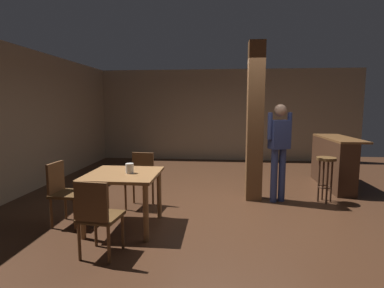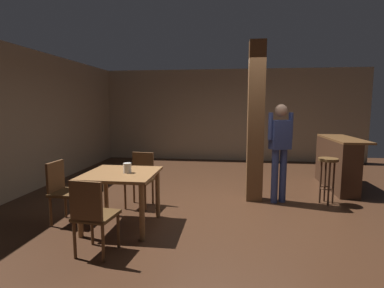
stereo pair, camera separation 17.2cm
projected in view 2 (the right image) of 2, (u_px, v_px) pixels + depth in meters
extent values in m
plane|color=#382114|center=(233.00, 208.00, 5.01)|extent=(10.80, 10.80, 0.00)
cube|color=gray|center=(232.00, 115.00, 9.26)|extent=(8.00, 0.10, 2.80)
cube|color=gray|center=(8.00, 122.00, 5.33)|extent=(0.10, 9.00, 2.80)
cube|color=brown|center=(256.00, 123.00, 5.27)|extent=(0.28, 0.28, 2.80)
cube|color=brown|center=(121.00, 174.00, 4.15)|extent=(0.97, 0.97, 0.04)
cylinder|color=brown|center=(158.00, 193.00, 4.56)|extent=(0.07, 0.07, 0.74)
cylinder|color=brown|center=(106.00, 191.00, 4.66)|extent=(0.07, 0.07, 0.74)
cylinder|color=brown|center=(142.00, 212.00, 3.74)|extent=(0.07, 0.07, 0.74)
cylinder|color=brown|center=(80.00, 210.00, 3.85)|extent=(0.07, 0.07, 0.74)
cube|color=#4C3319|center=(139.00, 181.00, 5.01)|extent=(0.46, 0.46, 0.04)
cube|color=brown|center=(143.00, 165.00, 5.16)|extent=(0.38, 0.07, 0.45)
cylinder|color=brown|center=(145.00, 197.00, 4.83)|extent=(0.04, 0.04, 0.43)
cylinder|color=brown|center=(125.00, 196.00, 4.90)|extent=(0.04, 0.04, 0.43)
cylinder|color=brown|center=(153.00, 191.00, 5.17)|extent=(0.04, 0.04, 0.43)
cylinder|color=brown|center=(134.00, 190.00, 5.24)|extent=(0.04, 0.04, 0.43)
cube|color=#4C3319|center=(68.00, 193.00, 4.31)|extent=(0.44, 0.44, 0.04)
cube|color=brown|center=(55.00, 177.00, 4.32)|extent=(0.06, 0.38, 0.45)
cylinder|color=brown|center=(87.00, 205.00, 4.48)|extent=(0.04, 0.04, 0.43)
cylinder|color=brown|center=(73.00, 213.00, 4.14)|extent=(0.04, 0.04, 0.43)
cylinder|color=brown|center=(65.00, 203.00, 4.54)|extent=(0.04, 0.04, 0.43)
cylinder|color=brown|center=(51.00, 211.00, 4.20)|extent=(0.04, 0.04, 0.43)
cube|color=#4C3319|center=(96.00, 216.00, 3.41)|extent=(0.46, 0.46, 0.04)
cube|color=brown|center=(86.00, 202.00, 3.20)|extent=(0.38, 0.08, 0.45)
cylinder|color=brown|center=(92.00, 227.00, 3.65)|extent=(0.04, 0.04, 0.43)
cylinder|color=brown|center=(118.00, 230.00, 3.57)|extent=(0.04, 0.04, 0.43)
cylinder|color=brown|center=(75.00, 239.00, 3.31)|extent=(0.04, 0.04, 0.43)
cylinder|color=brown|center=(103.00, 243.00, 3.23)|extent=(0.04, 0.04, 0.43)
cylinder|color=beige|center=(127.00, 168.00, 4.12)|extent=(0.11, 0.11, 0.14)
cube|color=navy|center=(280.00, 135.00, 5.15)|extent=(0.39, 0.31, 0.50)
sphere|color=#997056|center=(281.00, 110.00, 5.09)|extent=(0.27, 0.27, 0.21)
cylinder|color=navy|center=(283.00, 176.00, 5.26)|extent=(0.16, 0.16, 0.95)
cylinder|color=navy|center=(275.00, 176.00, 5.22)|extent=(0.16, 0.16, 0.95)
cylinder|color=navy|center=(291.00, 126.00, 5.17)|extent=(0.10, 0.10, 0.46)
cylinder|color=navy|center=(270.00, 126.00, 5.08)|extent=(0.10, 0.10, 0.46)
cube|color=brown|center=(343.00, 139.00, 6.08)|extent=(0.56, 1.64, 0.04)
cube|color=#382114|center=(336.00, 164.00, 6.16)|extent=(0.36, 1.64, 1.01)
cylinder|color=#4C3319|center=(328.00, 160.00, 5.14)|extent=(0.33, 0.33, 0.05)
torus|color=#382114|center=(327.00, 188.00, 5.20)|extent=(0.23, 0.23, 0.02)
cylinder|color=#382114|center=(325.00, 181.00, 5.30)|extent=(0.03, 0.03, 0.75)
cylinder|color=#382114|center=(329.00, 184.00, 5.08)|extent=(0.03, 0.03, 0.75)
cylinder|color=#382114|center=(333.00, 182.00, 5.18)|extent=(0.03, 0.03, 0.75)
cylinder|color=#382114|center=(320.00, 182.00, 5.20)|extent=(0.03, 0.03, 0.75)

